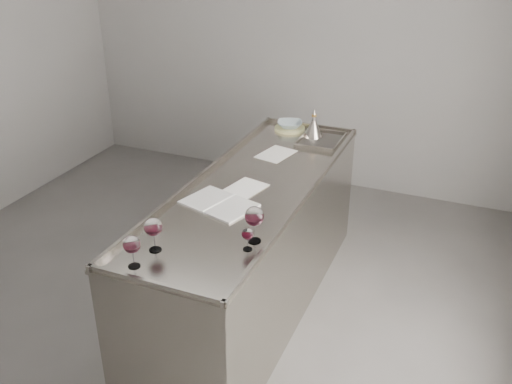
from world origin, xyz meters
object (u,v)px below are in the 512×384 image
at_px(wine_glass_small, 248,235).
at_px(wine_funnel, 314,128).
at_px(wine_glass_right, 254,217).
at_px(notebook, 219,204).
at_px(wine_glass_left, 153,228).
at_px(ceramic_bowl, 290,124).
at_px(counter, 253,247).
at_px(wine_glass_middle, 132,245).

bearing_deg(wine_glass_small, wine_funnel, 96.19).
distance_m(wine_glass_right, notebook, 0.49).
height_order(wine_glass_left, ceramic_bowl, wine_glass_left).
distance_m(wine_glass_left, ceramic_bowl, 1.98).
distance_m(wine_glass_small, notebook, 0.54).
distance_m(wine_glass_left, wine_glass_right, 0.52).
relative_size(counter, ceramic_bowl, 12.18).
height_order(counter, wine_glass_middle, wine_glass_middle).
height_order(counter, wine_glass_small, wine_glass_small).
relative_size(counter, wine_funnel, 10.83).
distance_m(ceramic_bowl, wine_funnel, 0.23).
bearing_deg(wine_glass_small, counter, 110.98).
relative_size(counter, wine_glass_middle, 13.92).
xyz_separation_m(notebook, wine_funnel, (0.17, 1.32, 0.06)).
height_order(ceramic_bowl, wine_funnel, wine_funnel).
bearing_deg(counter, wine_glass_right, -66.32).
height_order(counter, notebook, counter).
relative_size(wine_glass_left, notebook, 0.39).
distance_m(wine_glass_left, wine_funnel, 1.92).
bearing_deg(wine_glass_left, notebook, 82.13).
bearing_deg(wine_funnel, notebook, -97.55).
xyz_separation_m(ceramic_bowl, wine_funnel, (0.22, -0.07, 0.02)).
xyz_separation_m(counter, wine_glass_right, (0.27, -0.63, 0.61)).
height_order(wine_glass_left, wine_glass_middle, wine_glass_left).
xyz_separation_m(counter, wine_funnel, (0.09, 1.00, 0.54)).
height_order(counter, wine_funnel, wine_funnel).
xyz_separation_m(wine_glass_left, notebook, (0.08, 0.59, -0.13)).
bearing_deg(wine_glass_middle, wine_glass_right, 44.77).
height_order(wine_glass_right, wine_funnel, wine_funnel).
distance_m(counter, notebook, 0.58).
bearing_deg(notebook, wine_glass_small, -31.45).
bearing_deg(ceramic_bowl, wine_glass_left, -91.00).
bearing_deg(wine_funnel, wine_glass_small, -83.81).
xyz_separation_m(wine_glass_left, wine_glass_small, (0.44, 0.19, -0.04)).
bearing_deg(wine_glass_left, wine_glass_small, 23.60).
bearing_deg(wine_glass_small, wine_glass_middle, -141.50).
height_order(wine_glass_middle, ceramic_bowl, wine_glass_middle).
height_order(wine_glass_left, wine_glass_right, wine_glass_right).
distance_m(notebook, wine_funnel, 1.33).
distance_m(notebook, ceramic_bowl, 1.39).
bearing_deg(ceramic_bowl, wine_glass_middle, -91.35).
xyz_separation_m(wine_glass_right, wine_funnel, (-0.19, 1.62, -0.08)).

